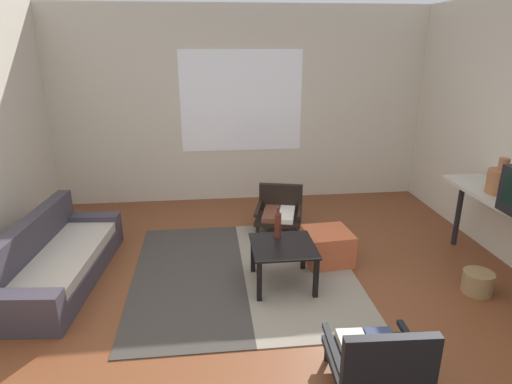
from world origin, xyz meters
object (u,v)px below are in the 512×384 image
armchair_striped_foreground (379,361)px  couch (56,262)px  clay_vase (501,181)px  coffee_table (283,252)px  wicker_basket (477,282)px  ottoman_orange (327,246)px  glass_bottle (278,225)px  armchair_by_window (279,210)px

armchair_striped_foreground → couch: bearing=145.7°
clay_vase → coffee_table: bearing=-178.3°
armchair_striped_foreground → wicker_basket: size_ratio=2.26×
armchair_striped_foreground → ottoman_orange: (0.16, 1.83, -0.08)m
ottoman_orange → wicker_basket: size_ratio=1.68×
couch → wicker_basket: size_ratio=6.78×
couch → glass_bottle: (2.16, -0.15, 0.35)m
coffee_table → clay_vase: clay_vase is taller
clay_vase → glass_bottle: 2.19m
armchair_by_window → coffee_table: bearing=-98.0°
couch → wicker_basket: couch is taller
couch → clay_vase: size_ratio=5.31×
clay_vase → ottoman_orange: bearing=167.8°
glass_bottle → coffee_table: bearing=-82.1°
coffee_table → couch: bearing=171.5°
coffee_table → armchair_striped_foreground: 1.48m
clay_vase → armchair_striped_foreground: bearing=-139.4°
couch → wicker_basket: bearing=-9.6°
coffee_table → ottoman_orange: bearing=36.3°
clay_vase → glass_bottle: size_ratio=1.14×
coffee_table → armchair_by_window: 1.36m
armchair_striped_foreground → clay_vase: clay_vase is taller
couch → coffee_table: 2.21m
couch → glass_bottle: size_ratio=6.06×
armchair_striped_foreground → clay_vase: size_ratio=1.77×
couch → ottoman_orange: size_ratio=4.04×
coffee_table → clay_vase: (2.13, 0.06, 0.62)m
armchair_striped_foreground → coffee_table: bearing=105.2°
wicker_basket → couch: bearing=170.4°
glass_bottle → armchair_by_window: bearing=79.5°
ottoman_orange → glass_bottle: glass_bottle is taller
ottoman_orange → clay_vase: bearing=-12.2°
coffee_table → glass_bottle: 0.28m
armchair_by_window → wicker_basket: 2.32m
coffee_table → armchair_by_window: (0.19, 1.34, -0.10)m
armchair_by_window → armchair_striped_foreground: 2.77m
armchair_by_window → wicker_basket: (1.60, -1.68, -0.14)m
glass_bottle → wicker_basket: size_ratio=1.12×
coffee_table → clay_vase: size_ratio=1.73×
clay_vase → glass_bottle: clay_vase is taller
ottoman_orange → wicker_basket: ottoman_orange is taller
couch → ottoman_orange: 2.73m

